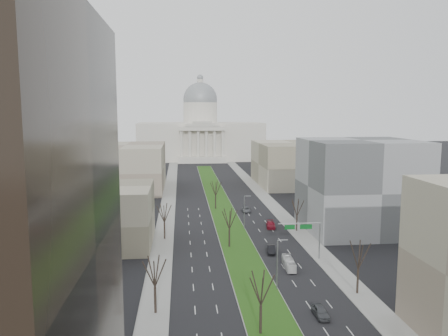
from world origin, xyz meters
TOP-DOWN VIEW (x-y plane):
  - ground at (0.00, 120.00)m, footprint 600.00×600.00m
  - median at (0.00, 118.99)m, footprint 8.00×222.03m
  - sidewalk_left at (-17.50, 95.00)m, footprint 5.00×330.00m
  - sidewalk_right at (17.50, 95.00)m, footprint 5.00×330.00m
  - capitol at (0.00, 269.59)m, footprint 80.00×46.00m
  - building_beige_left at (-33.00, 85.00)m, footprint 26.00×22.00m
  - building_grey_right at (34.00, 92.00)m, footprint 28.00×26.00m
  - building_far_left at (-35.00, 160.00)m, footprint 30.00×40.00m
  - building_far_right at (35.00, 165.00)m, footprint 30.00×40.00m
  - tree_left_mid at (-17.20, 48.00)m, footprint 5.40×5.40m
  - tree_left_far at (-17.20, 88.00)m, footprint 5.28×5.28m
  - tree_right_mid at (17.20, 52.00)m, footprint 5.52×5.52m
  - tree_right_far at (17.20, 92.00)m, footprint 5.04×5.04m
  - tree_median_a at (-2.00, 40.00)m, footprint 5.40×5.40m
  - tree_median_b at (-2.00, 80.00)m, footprint 5.40×5.40m
  - tree_median_c at (-2.00, 120.00)m, footprint 5.40×5.40m
  - streetlamp_median_b at (3.76, 55.00)m, footprint 1.90×0.20m
  - streetlamp_median_c at (3.76, 95.00)m, footprint 1.90×0.20m
  - mast_arm_signs at (13.49, 70.03)m, footprint 9.12×0.24m
  - car_grey_near at (8.18, 44.45)m, footprint 1.94×4.76m
  - car_black at (6.85, 75.11)m, footprint 2.53×5.20m
  - car_red at (11.10, 96.01)m, footprint 3.11×5.97m
  - car_grey_far at (7.24, 115.31)m, footprint 2.62×5.27m
  - box_van at (8.45, 65.40)m, footprint 2.24×7.57m

SIDE VIEW (x-z plane):
  - ground at x=0.00m, z-range 0.00..0.00m
  - sidewalk_left at x=-17.50m, z-range 0.00..0.15m
  - sidewalk_right at x=17.50m, z-range 0.00..0.15m
  - median at x=0.00m, z-range 0.00..0.20m
  - car_grey_far at x=7.24m, z-range 0.00..1.44m
  - car_grey_near at x=8.18m, z-range 0.00..1.62m
  - car_black at x=6.85m, z-range 0.00..1.64m
  - car_red at x=11.10m, z-range 0.00..1.65m
  - box_van at x=8.45m, z-range 0.00..2.08m
  - streetlamp_median_b at x=3.76m, z-range 0.23..9.39m
  - streetlamp_median_c at x=3.76m, z-range 0.23..9.39m
  - mast_arm_signs at x=13.49m, z-range 2.06..10.15m
  - tree_right_far at x=17.20m, z-range 1.99..11.07m
  - tree_left_far at x=-17.20m, z-range 2.09..11.59m
  - tree_left_mid at x=-17.20m, z-range 2.14..11.86m
  - tree_median_a at x=-2.00m, z-range 2.14..11.86m
  - tree_median_b at x=-2.00m, z-range 2.14..11.86m
  - tree_median_c at x=-2.00m, z-range 2.14..11.86m
  - building_beige_left at x=-33.00m, z-range 0.00..14.00m
  - tree_right_mid at x=17.20m, z-range 2.19..12.12m
  - building_far_left at x=-35.00m, z-range 0.00..18.00m
  - building_far_right at x=35.00m, z-range 0.00..18.00m
  - building_grey_right at x=34.00m, z-range 0.00..24.00m
  - capitol at x=0.00m, z-range -11.19..43.81m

